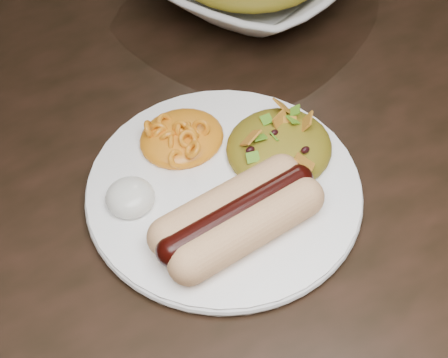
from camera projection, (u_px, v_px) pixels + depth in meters
table at (105, 225)px, 0.73m from camera, size 1.60×0.90×0.75m
plate at (224, 190)px, 0.63m from camera, size 0.30×0.30×0.01m
hotdog at (238, 216)px, 0.58m from camera, size 0.13×0.07×0.04m
mac_and_cheese at (181, 130)px, 0.65m from camera, size 0.09×0.08×0.03m
sour_cream at (130, 194)px, 0.60m from camera, size 0.06×0.06×0.03m
taco_salad at (280, 140)px, 0.64m from camera, size 0.10×0.10×0.04m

